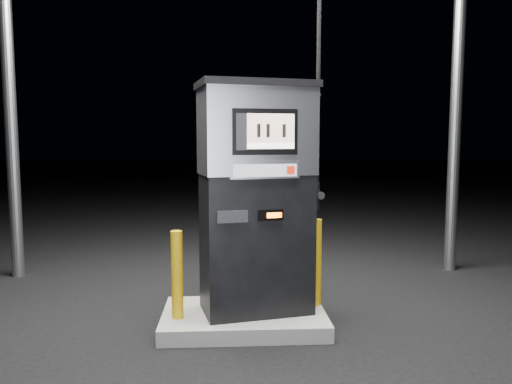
{
  "coord_description": "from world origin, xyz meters",
  "views": [
    {
      "loc": [
        -0.16,
        -4.79,
        1.84
      ],
      "look_at": [
        0.12,
        0.0,
        1.34
      ],
      "focal_mm": 35.0,
      "sensor_mm": 36.0,
      "label": 1
    }
  ],
  "objects": [
    {
      "name": "bollard_right",
      "position": [
        0.74,
        0.16,
        0.59
      ],
      "size": [
        0.12,
        0.12,
        0.89
      ],
      "primitive_type": "cylinder",
      "rotation": [
        0.0,
        0.0,
        -0.05
      ],
      "color": "#DDA60C",
      "rests_on": "pump_island"
    },
    {
      "name": "fuel_dispenser",
      "position": [
        0.13,
        0.03,
        1.3
      ],
      "size": [
        1.29,
        0.88,
        4.64
      ],
      "rotation": [
        0.0,
        0.0,
        0.21
      ],
      "color": "black",
      "rests_on": "pump_island"
    },
    {
      "name": "pump_island",
      "position": [
        0.0,
        0.0,
        0.07
      ],
      "size": [
        1.6,
        1.0,
        0.15
      ],
      "primitive_type": "cube",
      "color": "slate",
      "rests_on": "ground"
    },
    {
      "name": "ground",
      "position": [
        0.0,
        0.0,
        0.0
      ],
      "size": [
        80.0,
        80.0,
        0.0
      ],
      "primitive_type": "plane",
      "color": "black",
      "rests_on": "ground"
    },
    {
      "name": "bollard_left",
      "position": [
        -0.64,
        -0.15,
        0.57
      ],
      "size": [
        0.14,
        0.14,
        0.84
      ],
      "primitive_type": "cylinder",
      "rotation": [
        0.0,
        0.0,
        0.27
      ],
      "color": "#DDA60C",
      "rests_on": "pump_island"
    }
  ]
}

